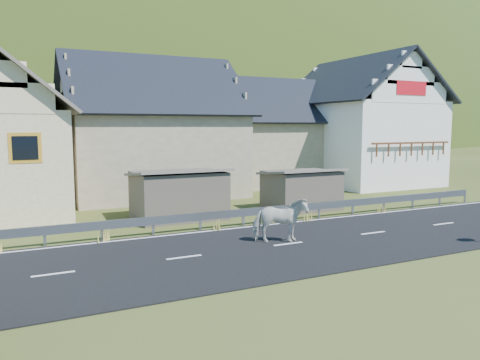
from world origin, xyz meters
TOP-DOWN VIEW (x-y plane):
  - ground at (0.00, 0.00)m, footprint 160.00×160.00m
  - road at (0.00, 0.00)m, footprint 60.00×7.00m
  - lane_markings at (0.00, 0.00)m, footprint 60.00×6.60m
  - guardrail at (-0.00, 3.68)m, footprint 28.10×0.09m
  - shed_left at (-2.00, 6.50)m, footprint 4.30×3.30m
  - shed_right at (4.50, 6.00)m, footprint 3.80×2.90m
  - house_stone_a at (-1.00, 15.00)m, footprint 10.80×9.80m
  - house_stone_b at (9.00, 17.00)m, footprint 9.80×8.80m
  - house_white at (15.00, 14.00)m, footprint 8.80×10.80m
  - mountain at (5.00, 180.00)m, footprint 440.00×280.00m
  - horse at (-0.16, 0.34)m, footprint 1.54×2.17m

SIDE VIEW (x-z plane):
  - mountain at x=5.00m, z-range -150.00..110.00m
  - ground at x=0.00m, z-range 0.00..0.00m
  - road at x=0.00m, z-range 0.00..0.04m
  - lane_markings at x=0.00m, z-range 0.04..0.05m
  - guardrail at x=0.00m, z-range 0.19..0.94m
  - horse at x=-0.16m, z-range 0.04..1.71m
  - shed_right at x=4.50m, z-range -0.10..2.10m
  - shed_left at x=-2.00m, z-range -0.10..2.30m
  - house_stone_b at x=9.00m, z-range 0.19..8.29m
  - house_stone_a at x=-1.00m, z-range 0.18..9.08m
  - house_white at x=15.00m, z-range 0.21..9.91m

